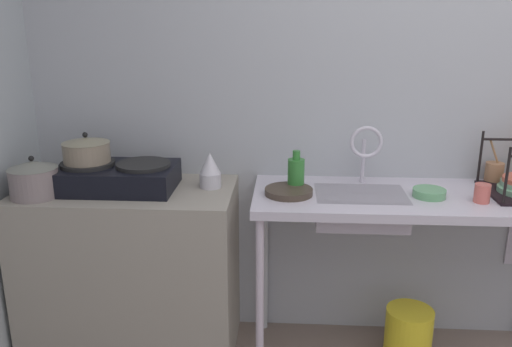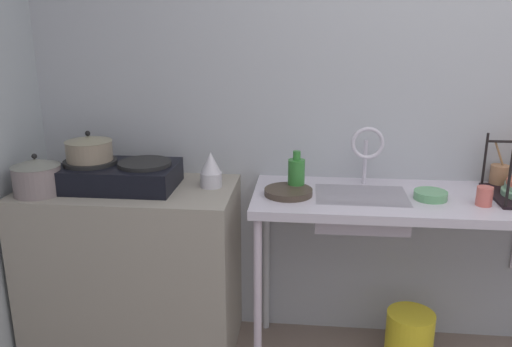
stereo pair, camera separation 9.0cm
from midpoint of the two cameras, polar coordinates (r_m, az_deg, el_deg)
The scene contains 15 objects.
wall_back at distance 2.73m, azimuth 23.60°, elevation 9.30°, with size 5.07×0.10×2.66m, color #A0A3A9.
counter_concrete at distance 2.69m, azimuth -12.11°, elevation -10.09°, with size 1.00×0.53×0.85m, color gray.
counter_sink at distance 2.48m, azimuth 17.62°, elevation -3.95°, with size 1.44×0.53×0.85m.
stove at distance 2.53m, azimuth -13.66°, elevation -0.12°, with size 0.54×0.33×0.13m.
pot_on_left_burner at distance 2.54m, azimuth -16.62°, elevation 2.65°, with size 0.21×0.21×0.14m.
pot_beside_stove at distance 2.53m, azimuth -21.65°, elevation -0.30°, with size 0.21×0.21×0.19m.
percolator at distance 2.46m, azimuth -3.84°, elevation 0.37°, with size 0.10×0.10×0.17m.
sink_basin at distance 2.44m, azimuth 12.25°, elevation -3.79°, with size 0.41×0.29×0.14m, color #BDB6C4.
faucet at distance 2.48m, azimuth 12.94°, elevation 2.85°, with size 0.15×0.09×0.29m.
frying_pan at distance 2.37m, azimuth 4.61°, elevation -2.00°, with size 0.22×0.22×0.03m, color #3C3127.
cup_by_rack at distance 2.44m, azimuth 24.41°, elevation -2.25°, with size 0.07×0.07×0.08m, color #C55C53.
small_bowl_on_drainboard at distance 2.44m, azimuth 19.34°, elevation -2.23°, with size 0.14×0.14×0.04m, color #5B9966.
bottle_by_sink at distance 2.42m, azimuth 5.45°, elevation -0.05°, with size 0.08×0.08×0.18m.
utensil_jar at distance 2.75m, azimuth 25.64°, elevation -0.17°, with size 0.08×0.08×0.21m.
bucket_on_floor at distance 2.74m, azimuth 17.14°, elevation -16.75°, with size 0.22×0.22×0.28m, color yellow.
Camera 2 is at (-0.78, -0.96, 1.61)m, focal length 37.06 mm.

